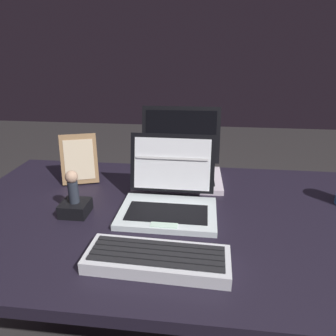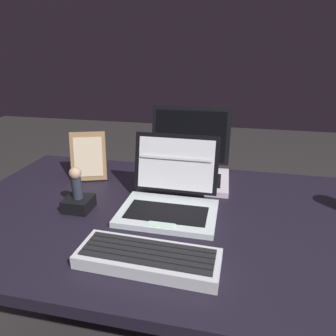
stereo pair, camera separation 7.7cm
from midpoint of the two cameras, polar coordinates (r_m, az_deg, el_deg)
desk at (r=0.98m, az=7.88°, el=-13.99°), size 1.52×0.79×0.71m
laptop_front at (r=0.93m, az=2.79°, el=-5.57°), size 0.29×0.25×0.21m
laptop_rear at (r=1.16m, az=5.42°, el=0.60°), size 0.32×0.28×0.25m
external_keyboard at (r=0.73m, az=-0.59°, el=-16.49°), size 0.33×0.13×0.04m
photo_frame at (r=1.16m, az=-12.77°, el=2.05°), size 0.14×0.10×0.18m
figurine_stand at (r=0.97m, az=-14.11°, el=-6.50°), size 0.08×0.08×0.04m
figurine at (r=0.94m, az=-14.52°, el=-2.48°), size 0.04×0.04×0.10m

